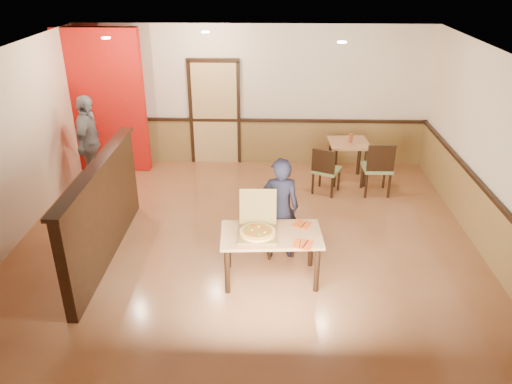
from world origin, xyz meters
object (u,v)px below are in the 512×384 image
side_table (348,151)px  condiment (351,138)px  side_chair_left (325,169)px  diner (280,209)px  diner_chair (278,222)px  passerby (89,143)px  main_table (271,241)px  pizza_box (258,229)px  side_chair_right (378,167)px

side_table → condiment: bearing=-36.2°
side_chair_left → diner: size_ratio=0.59×
diner_chair → side_table: size_ratio=1.08×
passerby → condiment: bearing=-87.2°
main_table → condiment: 3.60m
condiment → side_chair_left: bearing=-130.3°
side_table → diner: bearing=-116.2°
diner → pizza_box: 0.66m
side_chair_right → passerby: (-5.22, 0.16, 0.33)m
pizza_box → condiment: (1.65, 3.28, 0.10)m
side_table → condiment: 0.26m
diner → condiment: size_ratio=9.19×
main_table → diner_chair: 0.75m
diner_chair → passerby: 4.03m
passerby → side_chair_right: bearing=-94.3°
pizza_box → diner_chair: bearing=68.7°
diner_chair → condiment: (1.37, 2.55, 0.41)m
diner_chair → condiment: bearing=49.3°
diner_chair → side_table: (1.35, 2.56, 0.14)m
main_table → passerby: size_ratio=0.77×
diner_chair → side_chair_right: side_chair_right is taller
side_table → condiment: (0.02, -0.02, 0.26)m
diner_chair → pizza_box: bearing=-122.8°
side_chair_left → pizza_box: (-1.15, -2.69, 0.28)m
pizza_box → condiment: pizza_box is taller
side_chair_right → diner: bearing=48.2°
side_chair_right → diner_chair: bearing=45.9°
diner → side_chair_right: bearing=-136.4°
diner_chair → diner: 0.33m
main_table → pizza_box: bearing=179.0°
main_table → side_chair_right: bearing=51.2°
side_table → passerby: 4.80m
side_chair_left → pizza_box: size_ratio=1.54×
side_chair_right → side_table: bearing=-55.3°
side_chair_right → passerby: 5.24m
side_chair_left → side_chair_right: bearing=-155.2°
side_chair_left → pizza_box: 2.94m
diner_chair → condiment: size_ratio=5.10×
side_table → side_chair_right: bearing=-54.2°
diner_chair → side_chair_right: (1.80, 1.94, 0.09)m
diner → pizza_box: (-0.29, -0.60, 0.01)m
passerby → side_chair_left: bearing=-94.5°
diner_chair → side_chair_left: 2.14m
side_chair_right → passerby: bearing=-2.9°
side_chair_left → condiment: condiment is taller
side_chair_left → side_chair_right: (0.93, -0.01, 0.06)m
side_chair_left → side_chair_right: side_chair_right is taller
diner → main_table: bearing=73.1°
diner → passerby: 4.11m
diner_chair → diner: size_ratio=0.55×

